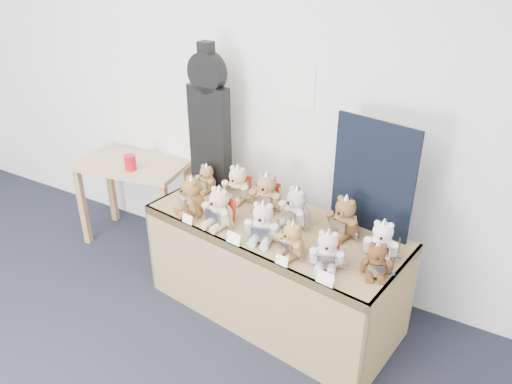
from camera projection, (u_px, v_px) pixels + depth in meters
The scene contains 22 objects.
room_shell at pixel (300, 86), 3.25m from camera, with size 6.00×6.00×6.00m.
display_table at pixel (268, 249), 3.18m from camera, with size 1.75×0.92×0.70m.
side_table at pixel (133, 177), 4.01m from camera, with size 0.92×0.61×0.71m.
guitar_case at pixel (209, 119), 3.44m from camera, with size 0.32×0.12×1.02m.
navy_board at pixel (373, 177), 2.95m from camera, with size 0.53×0.02×0.71m, color black.
red_cup at pixel (130, 163), 3.81m from camera, with size 0.09×0.09×0.12m, color red.
teddy_front_far_left at pixel (191, 197), 3.23m from camera, with size 0.24×0.24×0.29m.
teddy_front_left at pixel (219, 209), 3.10m from camera, with size 0.24×0.22×0.30m.
teddy_front_centre at pixel (263, 224), 2.94m from camera, with size 0.24×0.21×0.29m.
teddy_front_right at pixel (292, 241), 2.81m from camera, with size 0.20×0.19×0.25m.
teddy_front_far_right at pixel (327, 251), 2.71m from camera, with size 0.22×0.20×0.26m.
teddy_front_end at pixel (376, 261), 2.65m from camera, with size 0.19×0.18×0.23m.
teddy_back_left at pixel (238, 185), 3.40m from camera, with size 0.23×0.19×0.28m.
teddy_back_centre_left at pixel (266, 194), 3.27m from camera, with size 0.25×0.22×0.30m.
teddy_back_centre_right at pixel (296, 208), 3.10m from camera, with size 0.24×0.23×0.30m.
teddy_back_right at pixel (344, 218), 3.00m from camera, with size 0.24×0.22×0.29m.
teddy_back_end at pixel (382, 241), 2.79m from camera, with size 0.22×0.19×0.27m.
teddy_back_far_left at pixel (207, 179), 3.52m from camera, with size 0.19×0.16×0.23m.
entry_card_a at pixel (187, 219), 3.15m from camera, with size 0.08×0.00×0.06m, color white.
entry_card_b at pixel (234, 238), 2.94m from camera, with size 0.10×0.00×0.07m, color white.
entry_card_c at pixel (282, 261), 2.76m from camera, with size 0.08×0.00×0.06m, color white.
entry_card_d at pixel (325, 278), 2.60m from camera, with size 0.10×0.00×0.07m, color white.
Camera 1 is at (2.04, -0.42, 2.35)m, focal length 35.00 mm.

